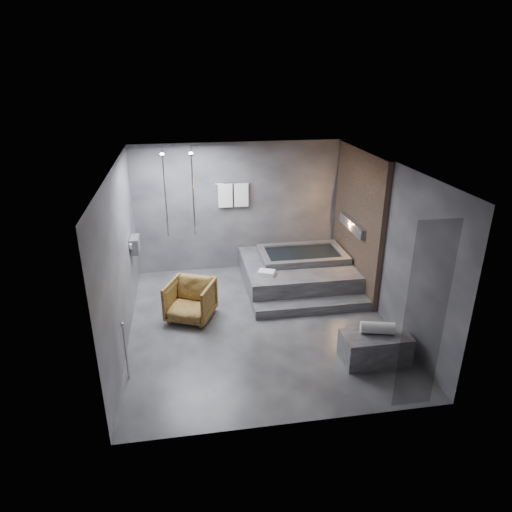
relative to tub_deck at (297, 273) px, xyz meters
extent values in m
plane|color=#2D2D30|center=(-1.05, -1.45, -0.25)|extent=(5.00, 5.00, 0.00)
cube|color=#4C4C4E|center=(-1.05, -1.45, 2.55)|extent=(4.50, 5.00, 0.04)
cube|color=#38373C|center=(-1.05, 1.05, 1.15)|extent=(4.50, 0.04, 2.80)
cube|color=#38373C|center=(-1.05, -3.95, 1.15)|extent=(4.50, 0.04, 2.80)
cube|color=#38373C|center=(-3.30, -1.45, 1.15)|extent=(0.04, 5.00, 2.80)
cube|color=#38373C|center=(1.20, -1.45, 1.15)|extent=(0.04, 5.00, 2.80)
cube|color=#896850|center=(1.14, -0.20, 1.15)|extent=(0.10, 2.40, 2.78)
cube|color=#FF9938|center=(1.06, -0.20, 1.05)|extent=(0.14, 1.20, 0.20)
cube|color=gray|center=(-3.21, -0.05, 0.85)|extent=(0.16, 0.42, 0.30)
imported|color=beige|center=(-3.20, -0.15, 0.80)|extent=(0.08, 0.08, 0.21)
imported|color=beige|center=(-3.20, 0.05, 0.78)|extent=(0.07, 0.07, 0.15)
cylinder|color=silver|center=(-2.05, 0.60, 1.65)|extent=(0.04, 0.04, 1.80)
cylinder|color=silver|center=(-2.60, 0.60, 1.65)|extent=(0.04, 0.04, 1.80)
cylinder|color=silver|center=(-1.20, 0.99, 1.70)|extent=(0.75, 0.02, 0.02)
cube|color=white|center=(-1.37, 0.97, 1.45)|extent=(0.30, 0.06, 0.50)
cube|color=white|center=(-1.03, 0.97, 1.45)|extent=(0.30, 0.06, 0.50)
cylinder|color=silver|center=(-3.20, -2.65, 0.20)|extent=(0.04, 0.04, 0.90)
cube|color=black|center=(0.60, -3.90, 1.10)|extent=(0.55, 0.01, 2.60)
cube|color=#323235|center=(0.00, 0.00, 0.00)|extent=(2.20, 2.00, 0.50)
cube|color=#323235|center=(0.00, -1.18, -0.16)|extent=(2.20, 0.36, 0.18)
cube|color=#363639|center=(0.53, -2.81, -0.02)|extent=(1.02, 0.57, 0.46)
imported|color=#483012|center=(-2.24, -1.07, 0.11)|extent=(1.02, 1.03, 0.72)
cylinder|color=white|center=(0.55, -2.78, 0.30)|extent=(0.54, 0.31, 0.19)
cube|color=white|center=(-0.75, -0.52, 0.29)|extent=(0.37, 0.33, 0.08)
camera|label=1|loc=(-2.24, -8.38, 4.00)|focal=32.00mm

